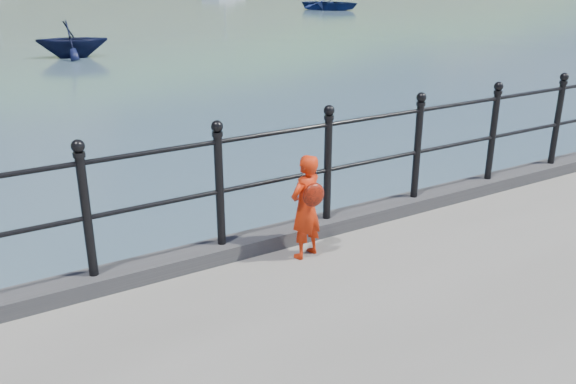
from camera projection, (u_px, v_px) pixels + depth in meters
ground at (270, 322)px, 6.59m from camera, size 600.00×600.00×0.00m
kerb at (277, 237)px, 6.09m from camera, size 60.00×0.30×0.15m
railing at (276, 166)px, 5.82m from camera, size 18.11×0.11×1.20m
far_shore at (44, 38)px, 225.09m from camera, size 830.00×200.00×156.00m
child at (306, 206)px, 5.68m from camera, size 0.42×0.35×1.01m
launch_blue at (331, 4)px, 49.29m from camera, size 5.22×5.70×0.97m
launch_navy at (72, 39)px, 24.59m from camera, size 3.37×3.13×1.46m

